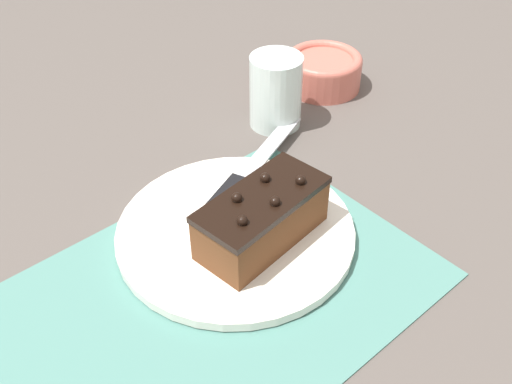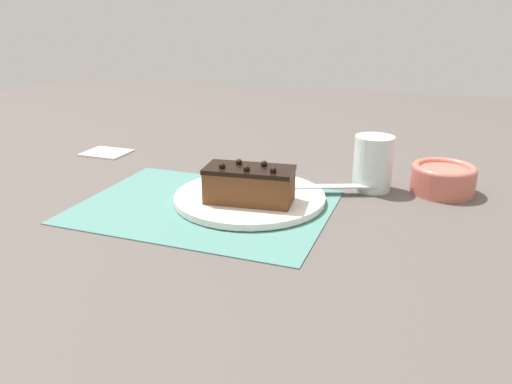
# 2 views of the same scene
# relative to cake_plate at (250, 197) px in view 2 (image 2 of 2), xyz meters

# --- Properties ---
(ground_plane) EXTENTS (3.00, 3.00, 0.00)m
(ground_plane) POSITION_rel_cake_plate_xyz_m (0.07, 0.05, -0.01)
(ground_plane) COLOR #544C47
(placemat_woven) EXTENTS (0.46, 0.34, 0.00)m
(placemat_woven) POSITION_rel_cake_plate_xyz_m (0.07, 0.05, -0.01)
(placemat_woven) COLOR slate
(placemat_woven) RESTS_ON ground_plane
(cake_plate) EXTENTS (0.29, 0.29, 0.01)m
(cake_plate) POSITION_rel_cake_plate_xyz_m (0.00, 0.00, 0.00)
(cake_plate) COLOR white
(cake_plate) RESTS_ON placemat_woven
(chocolate_cake) EXTENTS (0.17, 0.09, 0.07)m
(chocolate_cake) POSITION_rel_cake_plate_xyz_m (-0.01, 0.03, 0.04)
(chocolate_cake) COLOR brown
(chocolate_cake) RESTS_ON cake_plate
(serving_knife) EXTENTS (0.25, 0.11, 0.01)m
(serving_knife) POSITION_rel_cake_plate_xyz_m (-0.06, -0.06, 0.01)
(serving_knife) COLOR black
(serving_knife) RESTS_ON cake_plate
(drinking_glass) EXTENTS (0.08, 0.08, 0.11)m
(drinking_glass) POSITION_rel_cake_plate_xyz_m (-0.21, -0.15, 0.05)
(drinking_glass) COLOR silver
(drinking_glass) RESTS_ON ground_plane
(small_bowl) EXTENTS (0.13, 0.13, 0.06)m
(small_bowl) POSITION_rel_cake_plate_xyz_m (-0.34, -0.18, 0.02)
(small_bowl) COLOR #C66656
(small_bowl) RESTS_ON ground_plane
(folded_napkin) EXTENTS (0.11, 0.09, 0.01)m
(folded_napkin) POSITION_rel_cake_plate_xyz_m (0.47, -0.19, -0.01)
(folded_napkin) COLOR beige
(folded_napkin) RESTS_ON ground_plane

